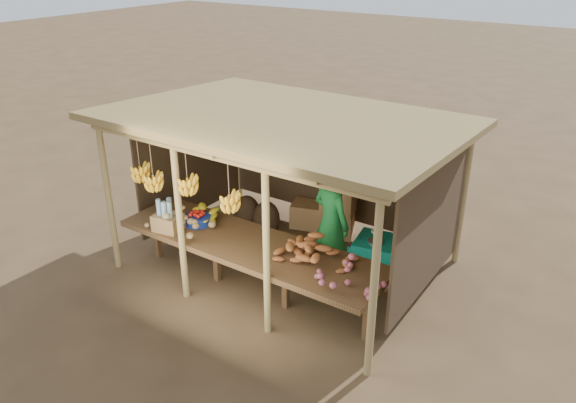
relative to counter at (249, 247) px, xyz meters
The scene contains 13 objects.
ground 1.20m from the counter, 90.00° to the left, with size 60.00×60.00×0.00m, color brown.
stall_structure 1.52m from the counter, 94.37° to the left, with size 4.70×3.50×2.43m.
counter is the anchor object (origin of this frame).
potato_heap 1.09m from the counter, 167.81° to the right, with size 0.89×0.53×0.36m, color tan, non-canonical shape.
sweet_potato_heap 0.99m from the counter, ahead, with size 0.94×0.56×0.36m, color #AC5E2C, non-canonical shape.
onion_heap 1.61m from the counter, ahead, with size 0.85×0.51×0.36m, color #B35760, non-canonical shape.
banana_pile 1.03m from the counter, behind, with size 0.60×0.36×0.35m, color yellow, non-canonical shape.
tomato_basin 0.96m from the counter, behind, with size 0.38×0.38×0.20m.
bottle_box 1.24m from the counter, 164.24° to the right, with size 0.42×0.36×0.48m.
vendor 1.23m from the counter, 55.15° to the left, with size 0.64×0.42×1.76m, color #1B7D34.
tarp_crate 1.92m from the counter, 44.23° to the left, with size 0.80×0.72×0.84m.
carton_stack 2.18m from the counter, 90.33° to the left, with size 1.22×0.57×0.85m.
burlap_sacks 2.06m from the counter, 124.17° to the left, with size 0.88×0.46×0.62m.
Camera 1 is at (4.12, -6.15, 4.50)m, focal length 35.00 mm.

